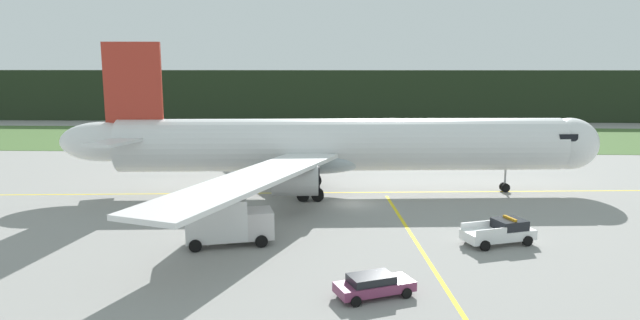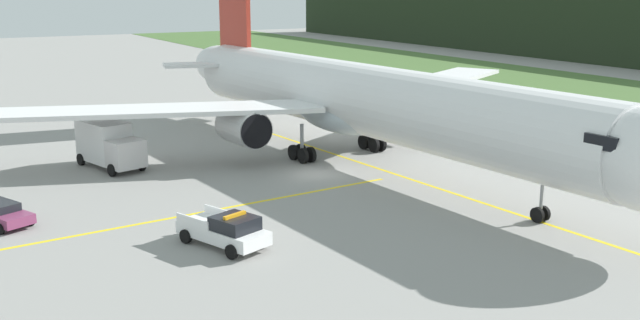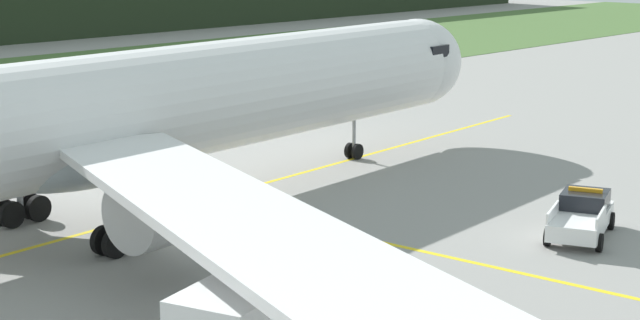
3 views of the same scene
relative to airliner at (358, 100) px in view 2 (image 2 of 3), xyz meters
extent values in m
plane|color=gray|center=(1.71, -4.51, -4.84)|extent=(320.00, 320.00, 0.00)
cube|color=yellow|center=(0.66, 0.05, -4.83)|extent=(71.02, 5.60, 0.01)
cube|color=yellow|center=(6.59, -20.14, -4.83)|extent=(3.12, 37.82, 0.01)
cylinder|color=silver|center=(0.66, 0.05, 0.13)|extent=(44.77, 8.58, 5.28)
ellipsoid|color=silver|center=(-23.10, -1.73, 0.53)|extent=(8.72, 4.58, 3.96)
ellipsoid|color=#AEBBC2|center=(-1.56, -0.12, -1.32)|extent=(10.69, 6.29, 2.90)
cube|color=black|center=(22.65, 1.69, 1.05)|extent=(2.17, 5.13, 0.70)
cube|color=silver|center=(-8.14, 13.22, -0.53)|extent=(16.05, 24.70, 0.35)
cylinder|color=#AEAEAE|center=(-4.52, 7.43, -1.90)|extent=(4.24, 3.05, 2.76)
cylinder|color=black|center=(-2.45, 7.59, -1.90)|extent=(0.31, 2.54, 2.54)
cube|color=silver|center=(-6.08, -14.28, -0.53)|extent=(12.86, 25.58, 0.35)
cylinder|color=#AEAEAE|center=(-3.36, -8.02, -1.90)|extent=(4.24, 3.05, 2.76)
cylinder|color=black|center=(-1.29, -7.87, -1.90)|extent=(0.31, 2.54, 2.54)
cube|color=#AA2E21|center=(-19.84, -1.48, 5.74)|extent=(5.64, 0.86, 9.10)
cube|color=silver|center=(-20.61, 2.05, 1.05)|extent=(5.27, 7.37, 0.28)
cube|color=silver|center=(-20.08, -5.09, 1.05)|extent=(4.44, 7.27, 0.28)
cylinder|color=gray|center=(17.52, 1.31, -3.22)|extent=(0.20, 0.20, 2.33)
cylinder|color=black|center=(17.50, 1.57, -4.39)|extent=(0.91, 0.29, 0.90)
cylinder|color=black|center=(17.54, 1.05, -4.39)|extent=(0.91, 0.29, 0.90)
cylinder|color=gray|center=(-2.81, 3.23, -3.07)|extent=(0.28, 0.28, 2.33)
cylinder|color=black|center=(-2.09, 2.93, -4.24)|extent=(1.22, 0.39, 1.20)
cylinder|color=black|center=(-2.14, 3.63, -4.24)|extent=(1.22, 0.39, 1.20)
cylinder|color=black|center=(-3.48, 2.83, -4.24)|extent=(1.22, 0.39, 1.20)
cylinder|color=black|center=(-3.53, 3.53, -4.24)|extent=(1.22, 0.39, 1.20)
cylinder|color=gray|center=(-2.30, -3.61, -3.07)|extent=(0.28, 0.28, 2.33)
cylinder|color=black|center=(-1.63, -3.21, -4.24)|extent=(1.22, 0.39, 1.20)
cylinder|color=black|center=(-1.58, -3.91, -4.24)|extent=(1.22, 0.39, 1.20)
cylinder|color=black|center=(-3.02, -3.32, -4.24)|extent=(1.22, 0.39, 1.20)
cylinder|color=black|center=(-2.97, -4.01, -4.24)|extent=(1.22, 0.39, 1.20)
cube|color=white|center=(12.16, -16.07, -4.11)|extent=(5.60, 3.70, 0.70)
cube|color=black|center=(13.04, -15.75, -3.41)|extent=(2.60, 2.48, 0.70)
cube|color=white|center=(10.65, -15.58, -3.53)|extent=(2.39, 0.95, 0.45)
cube|color=white|center=(11.31, -17.41, -3.53)|extent=(2.39, 0.95, 0.45)
cube|color=orange|center=(13.04, -15.75, -2.98)|extent=(0.68, 1.41, 0.16)
cylinder|color=black|center=(13.47, -14.49, -4.46)|extent=(0.80, 0.48, 0.76)
cylinder|color=black|center=(14.18, -16.45, -4.46)|extent=(0.80, 0.48, 0.76)
cylinder|color=black|center=(10.13, -15.69, -4.46)|extent=(0.80, 0.48, 0.76)
cylinder|color=black|center=(10.84, -17.65, -4.46)|extent=(0.80, 0.48, 0.76)
cube|color=silver|center=(-5.26, -16.41, -3.39)|extent=(2.47, 2.82, 2.00)
cube|color=silver|center=(-8.26, -17.23, -2.91)|extent=(4.80, 3.46, 2.96)
cylinder|color=#99999E|center=(-7.42, -17.01, -4.48)|extent=(0.77, 0.30, 1.04)
cylinder|color=#99999E|center=(-9.09, -17.46, -4.48)|extent=(0.77, 0.30, 1.04)
cylinder|color=black|center=(-5.57, -15.25, -4.39)|extent=(0.94, 0.49, 0.90)
cylinder|color=black|center=(-4.94, -17.57, -4.39)|extent=(0.94, 0.49, 0.90)
cylinder|color=black|center=(-10.03, -16.48, -4.39)|extent=(0.94, 0.49, 0.90)
cylinder|color=black|center=(-9.40, -18.79, -4.39)|extent=(0.94, 0.49, 0.90)
cube|color=#7C3358|center=(2.69, -25.78, -4.26)|extent=(4.77, 3.38, 0.55)
cylinder|color=black|center=(3.76, -24.34, -4.54)|extent=(0.62, 0.40, 0.60)
cylinder|color=black|center=(4.47, -25.99, -4.54)|extent=(0.62, 0.40, 0.60)
cylinder|color=black|center=(0.91, -25.57, -4.54)|extent=(0.62, 0.40, 0.60)
camera|label=1|loc=(0.93, -55.40, 7.99)|focal=31.12mm
camera|label=2|loc=(45.82, -29.40, 8.44)|focal=40.70mm
camera|label=3|loc=(-25.86, -36.30, 7.59)|focal=57.38mm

